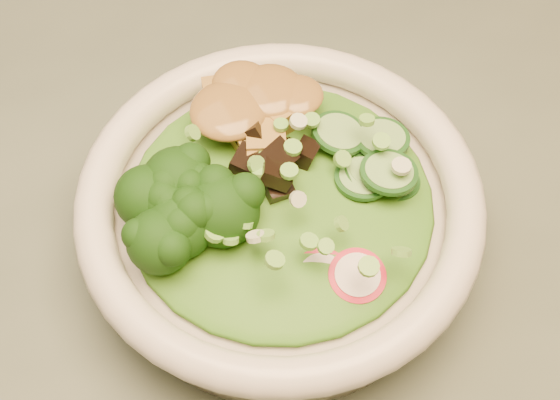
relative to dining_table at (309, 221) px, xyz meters
name	(u,v)px	position (x,y,z in m)	size (l,w,h in m)	color
dining_table	(309,221)	(0.00, 0.00, 0.00)	(1.20, 0.80, 0.75)	black
salad_bowl	(280,216)	(-0.05, -0.07, 0.15)	(0.26, 0.26, 0.07)	silver
lettuce_bed	(280,199)	(-0.05, -0.07, 0.17)	(0.20, 0.20, 0.02)	#296A16
broccoli_florets	(188,219)	(-0.11, -0.07, 0.19)	(0.08, 0.07, 0.04)	black
radish_slices	(324,280)	(-0.05, -0.13, 0.18)	(0.11, 0.04, 0.02)	#AB0D22
cucumber_slices	(373,161)	(0.01, -0.07, 0.18)	(0.07, 0.07, 0.03)	#7DB263
mushroom_heap	(273,173)	(-0.05, -0.06, 0.19)	(0.07, 0.07, 0.04)	black
tofu_cubes	(249,117)	(-0.05, -0.01, 0.18)	(0.09, 0.06, 0.03)	olive
peanut_sauce	(248,105)	(-0.05, -0.01, 0.20)	(0.07, 0.05, 0.02)	brown
scallion_garnish	(280,179)	(-0.05, -0.07, 0.19)	(0.18, 0.18, 0.02)	#68AF3D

